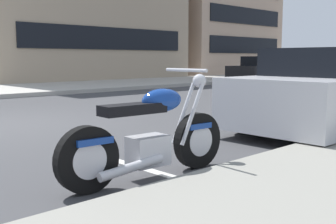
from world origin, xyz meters
TOP-DOWN VIEW (x-y plane):
  - sidewalk_far_curb at (12.00, 7.33)m, footprint 120.00×5.00m
  - parking_stall_stripe at (0.00, -4.23)m, footprint 0.12×2.20m
  - parked_motorcycle at (-0.20, -4.47)m, footprint 2.00×0.62m
  - parked_car_mid_block at (4.03, -4.45)m, footprint 4.38×1.88m
  - car_opposite_curb at (15.34, 4.18)m, footprint 4.72×1.94m
  - townhouse_behind_pole at (20.92, 14.20)m, footprint 9.14×9.22m

SIDE VIEW (x-z plane):
  - parking_stall_stripe at x=0.00m, z-range 0.00..0.01m
  - sidewalk_far_curb at x=12.00m, z-range 0.00..0.14m
  - parked_motorcycle at x=-0.20m, z-range -0.13..0.98m
  - car_opposite_curb at x=15.34m, z-range -0.02..1.28m
  - parked_car_mid_block at x=4.03m, z-range -0.03..1.35m
  - townhouse_behind_pole at x=20.92m, z-range 0.00..9.54m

